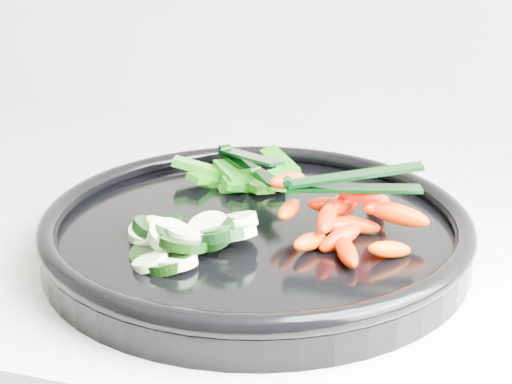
# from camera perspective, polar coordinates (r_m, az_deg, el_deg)

# --- Properties ---
(veggie_tray) EXTENTS (0.40, 0.40, 0.04)m
(veggie_tray) POSITION_cam_1_polar(r_m,az_deg,el_deg) (0.63, -0.00, -2.95)
(veggie_tray) COLOR black
(veggie_tray) RESTS_ON counter
(cucumber_pile) EXTENTS (0.13, 0.12, 0.04)m
(cucumber_pile) POSITION_cam_1_polar(r_m,az_deg,el_deg) (0.58, -6.07, -3.60)
(cucumber_pile) COLOR black
(cucumber_pile) RESTS_ON veggie_tray
(carrot_pile) EXTENTS (0.14, 0.16, 0.05)m
(carrot_pile) POSITION_cam_1_polar(r_m,az_deg,el_deg) (0.60, 7.31, -1.92)
(carrot_pile) COLOR red
(carrot_pile) RESTS_ON veggie_tray
(pepper_pile) EXTENTS (0.13, 0.11, 0.03)m
(pepper_pile) POSITION_cam_1_polar(r_m,az_deg,el_deg) (0.72, -1.28, 1.19)
(pepper_pile) COLOR #1E6309
(pepper_pile) RESTS_ON veggie_tray
(tong_carrot) EXTENTS (0.11, 0.04, 0.02)m
(tong_carrot) POSITION_cam_1_polar(r_m,az_deg,el_deg) (0.59, 7.55, 0.82)
(tong_carrot) COLOR black
(tong_carrot) RESTS_ON carrot_pile
(tong_pepper) EXTENTS (0.09, 0.09, 0.02)m
(tong_pepper) POSITION_cam_1_polar(r_m,az_deg,el_deg) (0.71, -0.66, 2.48)
(tong_pepper) COLOR black
(tong_pepper) RESTS_ON pepper_pile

